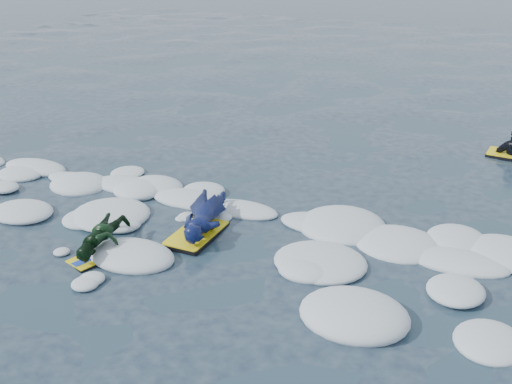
# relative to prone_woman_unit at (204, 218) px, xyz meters

# --- Properties ---
(ground) EXTENTS (120.00, 120.00, 0.00)m
(ground) POSITION_rel_prone_woman_unit_xyz_m (-0.17, -0.80, -0.21)
(ground) COLOR #1B3441
(ground) RESTS_ON ground
(foam_band) EXTENTS (12.00, 3.10, 0.30)m
(foam_band) POSITION_rel_prone_woman_unit_xyz_m (-0.17, 0.24, -0.21)
(foam_band) COLOR white
(foam_band) RESTS_ON ground
(prone_woman_unit) EXTENTS (0.97, 1.65, 0.40)m
(prone_woman_unit) POSITION_rel_prone_woman_unit_xyz_m (0.00, 0.00, 0.00)
(prone_woman_unit) COLOR black
(prone_woman_unit) RESTS_ON ground
(prone_child_unit) EXTENTS (0.65, 1.15, 0.41)m
(prone_child_unit) POSITION_rel_prone_woman_unit_xyz_m (-0.92, -1.16, 0.00)
(prone_child_unit) COLOR black
(prone_child_unit) RESTS_ON ground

